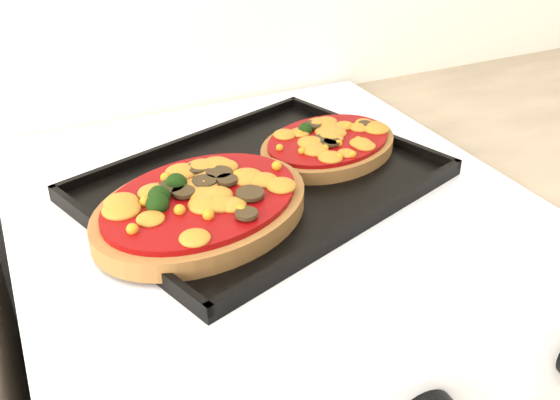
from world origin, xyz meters
TOP-DOWN VIEW (x-y plane):
  - baking_tray at (0.03, 1.71)m, footprint 0.48×0.42m
  - pizza_left at (-0.07, 1.66)m, footprint 0.31×0.28m
  - pizza_right at (0.14, 1.74)m, footprint 0.24×0.20m

SIDE VIEW (x-z plane):
  - baking_tray at x=0.03m, z-range 0.91..0.93m
  - pizza_right at x=0.14m, z-range 0.92..0.95m
  - pizza_left at x=-0.07m, z-range 0.92..0.96m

